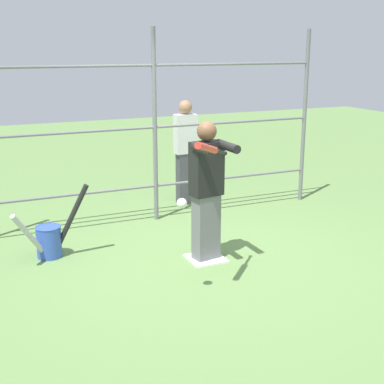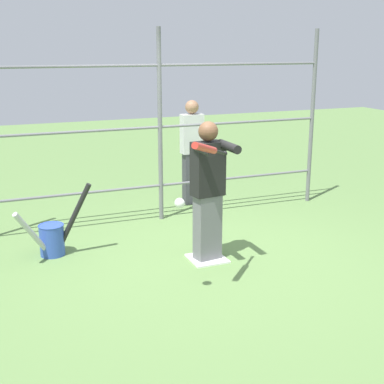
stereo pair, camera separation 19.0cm
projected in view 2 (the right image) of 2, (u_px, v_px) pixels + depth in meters
ground_plane at (207, 259)px, 6.07m from camera, size 24.00×24.00×0.00m
home_plate at (207, 259)px, 6.07m from camera, size 0.40×0.40×0.02m
fence_backstop at (160, 127)px, 7.16m from camera, size 4.89×0.06×2.58m
batter at (208, 187)px, 5.83m from camera, size 0.40×0.57×1.57m
baseball_bat_swinging at (208, 149)px, 4.90m from camera, size 0.60×0.60×0.27m
softball_in_flight at (180, 203)px, 4.88m from camera, size 0.10×0.10×0.10m
bat_bucket at (52, 237)px, 6.13m from camera, size 0.91×0.50×0.85m
bystander_behind_fence at (192, 151)px, 8.04m from camera, size 0.33×0.20×1.57m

